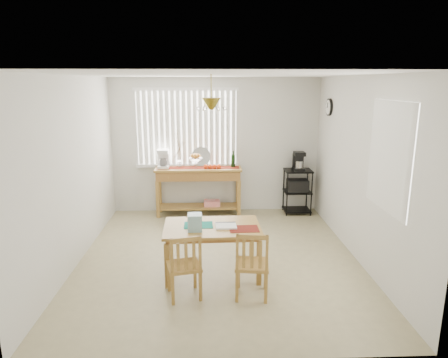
{
  "coord_description": "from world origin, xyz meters",
  "views": [
    {
      "loc": [
        -0.13,
        -5.43,
        2.5
      ],
      "look_at": [
        0.1,
        0.55,
        1.05
      ],
      "focal_mm": 32.0,
      "sensor_mm": 36.0,
      "label": 1
    }
  ],
  "objects_px": {
    "cart_items": "(299,161)",
    "sideboard": "(199,180)",
    "chair_left": "(184,266)",
    "chair_right": "(252,265)",
    "dining_table": "(212,232)",
    "wire_cart": "(297,187)"
  },
  "relations": [
    {
      "from": "cart_items",
      "to": "sideboard",
      "type": "bearing_deg",
      "value": -179.71
    },
    {
      "from": "chair_left",
      "to": "chair_right",
      "type": "relative_size",
      "value": 0.97
    },
    {
      "from": "dining_table",
      "to": "chair_right",
      "type": "distance_m",
      "value": 0.8
    },
    {
      "from": "wire_cart",
      "to": "cart_items",
      "type": "distance_m",
      "value": 0.51
    },
    {
      "from": "wire_cart",
      "to": "cart_items",
      "type": "xyz_separation_m",
      "value": [
        0.0,
        0.01,
        0.51
      ]
    },
    {
      "from": "dining_table",
      "to": "chair_right",
      "type": "height_order",
      "value": "chair_right"
    },
    {
      "from": "cart_items",
      "to": "wire_cart",
      "type": "bearing_deg",
      "value": -90.0
    },
    {
      "from": "cart_items",
      "to": "chair_left",
      "type": "xyz_separation_m",
      "value": [
        -2.01,
        -3.12,
        -0.63
      ]
    },
    {
      "from": "sideboard",
      "to": "cart_items",
      "type": "xyz_separation_m",
      "value": [
        1.91,
        0.01,
        0.34
      ]
    },
    {
      "from": "cart_items",
      "to": "dining_table",
      "type": "height_order",
      "value": "cart_items"
    },
    {
      "from": "wire_cart",
      "to": "chair_right",
      "type": "height_order",
      "value": "wire_cart"
    },
    {
      "from": "wire_cart",
      "to": "chair_right",
      "type": "bearing_deg",
      "value": -111.29
    },
    {
      "from": "cart_items",
      "to": "chair_left",
      "type": "distance_m",
      "value": 3.76
    },
    {
      "from": "cart_items",
      "to": "chair_left",
      "type": "height_order",
      "value": "cart_items"
    },
    {
      "from": "dining_table",
      "to": "chair_left",
      "type": "xyz_separation_m",
      "value": [
        -0.33,
        -0.61,
        -0.19
      ]
    },
    {
      "from": "sideboard",
      "to": "chair_left",
      "type": "distance_m",
      "value": 3.12
    },
    {
      "from": "cart_items",
      "to": "chair_right",
      "type": "distance_m",
      "value": 3.42
    },
    {
      "from": "wire_cart",
      "to": "dining_table",
      "type": "bearing_deg",
      "value": -123.88
    },
    {
      "from": "sideboard",
      "to": "chair_left",
      "type": "xyz_separation_m",
      "value": [
        -0.1,
        -3.11,
        -0.29
      ]
    },
    {
      "from": "dining_table",
      "to": "wire_cart",
      "type": "bearing_deg",
      "value": 56.12
    },
    {
      "from": "sideboard",
      "to": "dining_table",
      "type": "distance_m",
      "value": 2.51
    },
    {
      "from": "chair_left",
      "to": "wire_cart",
      "type": "bearing_deg",
      "value": 57.1
    }
  ]
}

